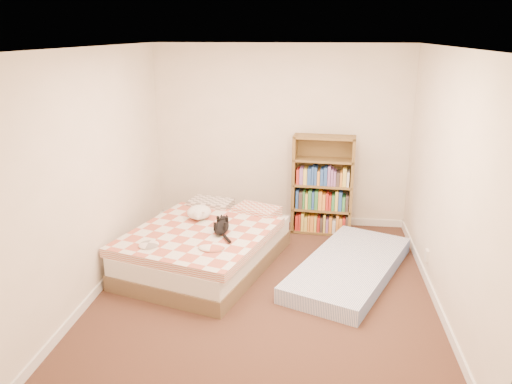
# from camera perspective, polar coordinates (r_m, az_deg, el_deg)

# --- Properties ---
(room) EXTENTS (3.51, 4.01, 2.51)m
(room) POSITION_cam_1_polar(r_m,az_deg,el_deg) (5.01, 1.18, 1.15)
(room) COLOR #3F251B
(room) RESTS_ON ground
(bed) EXTENTS (1.90, 2.30, 0.53)m
(bed) POSITION_cam_1_polar(r_m,az_deg,el_deg) (5.93, -5.65, -6.04)
(bed) COLOR brown
(bed) RESTS_ON room
(bookshelf) EXTENTS (0.83, 0.33, 1.35)m
(bookshelf) POSITION_cam_1_polar(r_m,az_deg,el_deg) (6.81, 7.56, -0.49)
(bookshelf) COLOR brown
(bookshelf) RESTS_ON room
(floor_mattress) EXTENTS (1.58, 2.15, 0.18)m
(floor_mattress) POSITION_cam_1_polar(r_m,az_deg,el_deg) (5.80, 10.60, -8.51)
(floor_mattress) COLOR #6F85B9
(floor_mattress) RESTS_ON room
(black_cat) EXTENTS (0.20, 0.60, 0.14)m
(black_cat) POSITION_cam_1_polar(r_m,az_deg,el_deg) (5.66, -3.88, -3.96)
(black_cat) COLOR black
(black_cat) RESTS_ON bed
(white_dog) EXTENTS (0.42, 0.43, 0.16)m
(white_dog) POSITION_cam_1_polar(r_m,az_deg,el_deg) (6.06, -6.45, -2.32)
(white_dog) COLOR silver
(white_dog) RESTS_ON bed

